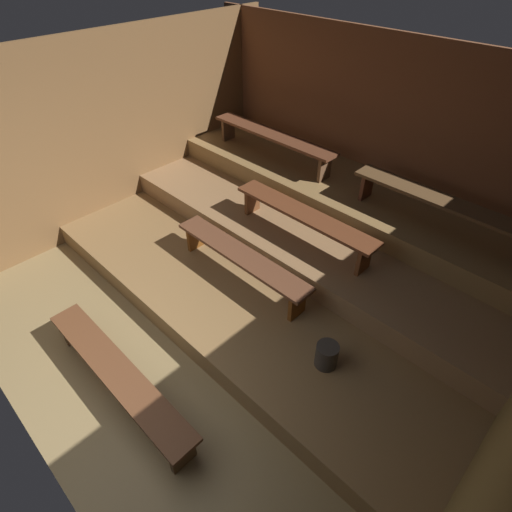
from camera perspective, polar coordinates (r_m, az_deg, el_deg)
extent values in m
cube|color=olive|center=(5.31, 0.49, -5.44)|extent=(6.42, 5.73, 0.08)
cube|color=brown|center=(6.29, 17.19, 15.65)|extent=(6.42, 0.06, 2.68)
cube|color=brown|center=(6.52, -18.47, 16.24)|extent=(0.06, 5.73, 2.68)
cube|color=olive|center=(5.52, 4.81, -0.94)|extent=(5.62, 3.73, 0.28)
cube|color=olive|center=(5.81, 9.52, 4.45)|extent=(5.62, 2.32, 0.28)
cube|color=olive|center=(6.02, 12.70, 8.58)|extent=(5.62, 1.31, 0.28)
cube|color=brown|center=(4.28, -18.89, -15.05)|extent=(2.21, 0.31, 0.04)
cube|color=#4F3823|center=(5.07, -24.09, -9.35)|extent=(0.05, 0.25, 0.35)
cube|color=#4F3823|center=(3.95, -10.27, -25.51)|extent=(0.05, 0.25, 0.35)
cube|color=brown|center=(4.83, -2.11, 0.16)|extent=(2.00, 0.31, 0.04)
cube|color=brown|center=(5.49, -8.47, 2.67)|extent=(0.05, 0.25, 0.35)
cube|color=brown|center=(4.53, 5.77, -6.72)|extent=(0.05, 0.25, 0.35)
cube|color=brown|center=(5.05, 6.73, 5.85)|extent=(2.03, 0.31, 0.04)
cube|color=brown|center=(5.64, -0.53, 7.77)|extent=(0.05, 0.25, 0.35)
cube|color=brown|center=(4.79, 14.86, -0.42)|extent=(0.05, 0.25, 0.35)
cube|color=brown|center=(6.39, 2.33, 16.58)|extent=(2.23, 0.31, 0.04)
cube|color=brown|center=(7.12, -3.90, 17.30)|extent=(0.05, 0.25, 0.35)
cube|color=brown|center=(5.92, 9.55, 11.99)|extent=(0.05, 0.25, 0.35)
cube|color=brown|center=(5.19, 24.82, 6.96)|extent=(2.23, 0.31, 0.04)
cube|color=#562D1E|center=(5.61, 15.23, 9.47)|extent=(0.05, 0.25, 0.35)
cylinder|color=#332D28|center=(4.18, 9.85, -13.51)|extent=(0.22, 0.22, 0.27)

